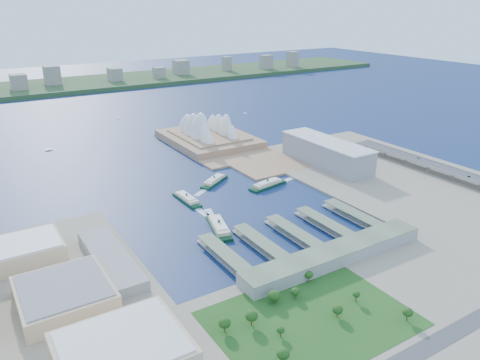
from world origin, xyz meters
TOP-DOWN VIEW (x-y plane):
  - ground at (0.00, 0.00)m, footprint 3000.00×3000.00m
  - west_land at (-250.00, -105.00)m, footprint 220.00×390.00m
  - south_land at (0.00, -210.00)m, footprint 720.00×180.00m
  - east_land at (240.00, -50.00)m, footprint 240.00×500.00m
  - peninsula at (107.50, 260.00)m, footprint 135.00×220.00m
  - far_shore at (0.00, 980.00)m, footprint 2200.00×260.00m
  - opera_house at (105.00, 280.00)m, footprint 134.00×180.00m
  - toaster_building at (195.00, 80.00)m, footprint 45.00×155.00m
  - expressway at (300.00, -60.00)m, footprint 26.00×340.00m
  - west_buildings at (-250.00, -70.00)m, footprint 200.00×280.00m
  - ferry_wharves at (14.00, -75.00)m, footprint 184.00×90.00m
  - terminal_building at (15.00, -135.00)m, footprint 200.00×28.00m
  - park at (-60.00, -190.00)m, footprint 150.00×110.00m
  - far_skyline at (0.00, 960.00)m, footprint 1900.00×140.00m
  - ferry_a at (-38.91, 70.34)m, footprint 15.36×54.63m
  - ferry_b at (19.77, 106.45)m, footprint 52.64×40.70m
  - ferry_c at (-43.15, -17.69)m, footprint 31.05×63.01m
  - ferry_d at (73.02, 56.60)m, footprint 58.50×24.40m
  - boat_b at (-141.14, 379.51)m, footprint 11.58×4.44m
  - boat_c at (277.81, 432.97)m, footprint 3.99×12.02m
  - boat_e at (29.17, 538.74)m, footprint 4.04×11.60m
  - car_b at (296.00, -84.63)m, footprint 1.23×3.53m
  - car_c at (304.00, 1.10)m, footprint 1.91×4.69m

SIDE VIEW (x-z plane):
  - ground at x=0.00m, z-range 0.00..0.00m
  - boat_c at x=277.81m, z-range 0.00..2.67m
  - boat_e at x=29.17m, z-range 0.00..2.82m
  - west_land at x=-250.00m, z-range 0.00..3.00m
  - south_land at x=0.00m, z-range 0.00..3.00m
  - east_land at x=240.00m, z-range 0.00..3.00m
  - peninsula at x=107.50m, z-range 0.00..3.00m
  - boat_b at x=-141.14m, z-range 0.00..3.09m
  - ferry_wharves at x=14.00m, z-range 0.00..9.30m
  - ferry_b at x=19.77m, z-range 0.00..10.18m
  - ferry_a at x=-38.91m, z-range 0.00..10.26m
  - ferry_d at x=73.02m, z-range 0.00..10.74m
  - ferry_c at x=-43.15m, z-range 0.00..11.55m
  - far_shore at x=0.00m, z-range 0.00..12.00m
  - expressway at x=300.00m, z-range 3.00..14.85m
  - terminal_building at x=15.00m, z-range 3.00..15.00m
  - park at x=-60.00m, z-range 3.00..19.00m
  - car_b at x=296.00m, z-range 14.85..16.01m
  - car_c at x=304.00m, z-range 14.85..16.21m
  - west_buildings at x=-250.00m, z-range 3.00..30.00m
  - toaster_building at x=195.00m, z-range 3.00..38.00m
  - opera_house at x=105.00m, z-range 3.00..61.00m
  - far_skyline at x=0.00m, z-range 12.00..67.00m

